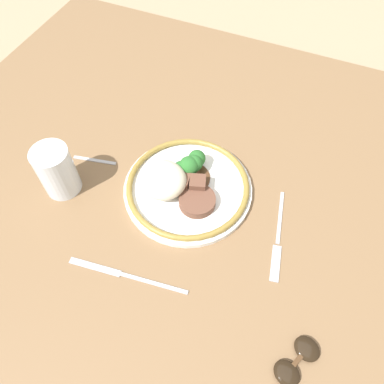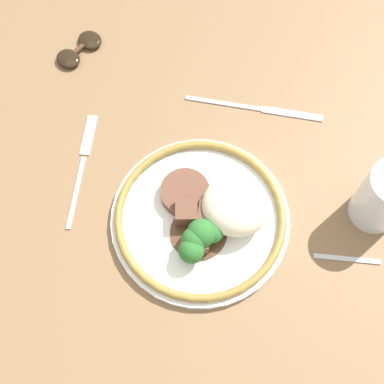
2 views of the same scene
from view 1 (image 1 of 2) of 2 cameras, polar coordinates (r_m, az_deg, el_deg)
name	(u,v)px [view 1 (image 1 of 2)]	position (r m, az deg, el deg)	size (l,w,h in m)	color
ground_plane	(191,216)	(0.79, -0.10, -3.67)	(8.00, 8.00, 0.00)	#998466
dining_table	(191,210)	(0.77, -0.11, -2.80)	(1.29, 1.15, 0.05)	brown
plate	(183,184)	(0.75, -1.31, 1.25)	(0.26, 0.26, 0.07)	white
juice_glass	(58,173)	(0.78, -19.79, 2.78)	(0.07, 0.07, 0.11)	yellow
fork	(278,243)	(0.72, 12.90, -7.57)	(0.05, 0.19, 0.00)	#ADADB2
knife	(124,275)	(0.69, -10.32, -12.35)	(0.23, 0.04, 0.00)	#ADADB2
spoon	(69,156)	(0.86, -18.28, 5.24)	(0.15, 0.04, 0.01)	#ADADB2
sunglasses	(297,361)	(0.66, 15.71, -23.53)	(0.07, 0.10, 0.01)	black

